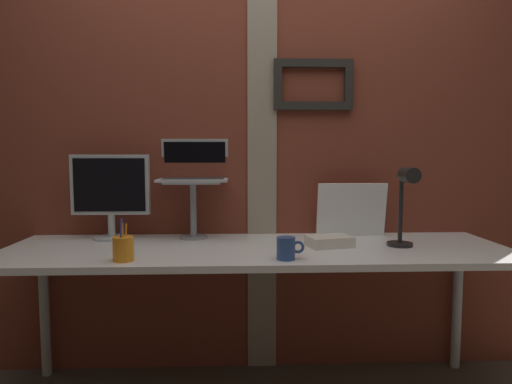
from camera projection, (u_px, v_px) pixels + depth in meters
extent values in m
cube|color=brown|center=(257.00, 139.00, 2.46)|extent=(3.27, 0.12, 2.53)
cube|color=gray|center=(262.00, 138.00, 2.40)|extent=(0.16, 0.01, 2.53)
cube|color=black|center=(314.00, 63.00, 2.36)|extent=(0.42, 0.03, 0.04)
cube|color=black|center=(313.00, 106.00, 2.38)|extent=(0.42, 0.03, 0.04)
cube|color=black|center=(278.00, 84.00, 2.36)|extent=(0.04, 0.03, 0.18)
cube|color=black|center=(349.00, 85.00, 2.38)|extent=(0.04, 0.03, 0.18)
cube|color=white|center=(257.00, 250.00, 2.10)|extent=(2.35, 0.70, 0.03)
cylinder|color=#B2B2B7|center=(44.00, 309.00, 2.38)|extent=(0.05, 0.05, 0.72)
cylinder|color=#B2B2B7|center=(457.00, 304.00, 2.47)|extent=(0.05, 0.05, 0.72)
cylinder|color=#ADB2B7|center=(112.00, 238.00, 2.30)|extent=(0.18, 0.18, 0.01)
cylinder|color=#ADB2B7|center=(112.00, 225.00, 2.30)|extent=(0.04, 0.04, 0.11)
cube|color=#ADB2B7|center=(110.00, 185.00, 2.28)|extent=(0.39, 0.04, 0.30)
cube|color=black|center=(109.00, 185.00, 2.26)|extent=(0.36, 0.00, 0.27)
cylinder|color=gray|center=(194.00, 237.00, 2.32)|extent=(0.14, 0.14, 0.01)
cylinder|color=gray|center=(193.00, 210.00, 2.30)|extent=(0.03, 0.03, 0.27)
cube|color=gray|center=(193.00, 182.00, 2.29)|extent=(0.28, 0.22, 0.01)
cube|color=#ADB2B7|center=(193.00, 180.00, 2.29)|extent=(0.35, 0.22, 0.01)
cube|color=#2D2D30|center=(193.00, 178.00, 2.31)|extent=(0.31, 0.13, 0.00)
cube|color=#ADB2B7|center=(195.00, 158.00, 2.41)|extent=(0.35, 0.04, 0.21)
cube|color=black|center=(195.00, 158.00, 2.40)|extent=(0.32, 0.03, 0.18)
cube|color=white|center=(351.00, 210.00, 2.36)|extent=(0.36, 0.06, 0.28)
cylinder|color=black|center=(400.00, 244.00, 2.13)|extent=(0.12, 0.12, 0.02)
cylinder|color=black|center=(401.00, 206.00, 2.11)|extent=(0.02, 0.02, 0.34)
cylinder|color=black|center=(409.00, 175.00, 2.01)|extent=(0.07, 0.11, 0.07)
cylinder|color=orange|center=(123.00, 249.00, 1.83)|extent=(0.08, 0.08, 0.10)
cylinder|color=blue|center=(121.00, 239.00, 1.81)|extent=(0.02, 0.01, 0.17)
cylinder|color=orange|center=(123.00, 241.00, 1.83)|extent=(0.01, 0.01, 0.15)
cylinder|color=orange|center=(126.00, 241.00, 1.84)|extent=(0.02, 0.01, 0.14)
cylinder|color=#2D4C8C|center=(286.00, 248.00, 1.86)|extent=(0.08, 0.08, 0.09)
torus|color=#2D4C8C|center=(298.00, 247.00, 1.86)|extent=(0.05, 0.01, 0.05)
cube|color=silver|center=(329.00, 241.00, 2.11)|extent=(0.23, 0.18, 0.05)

